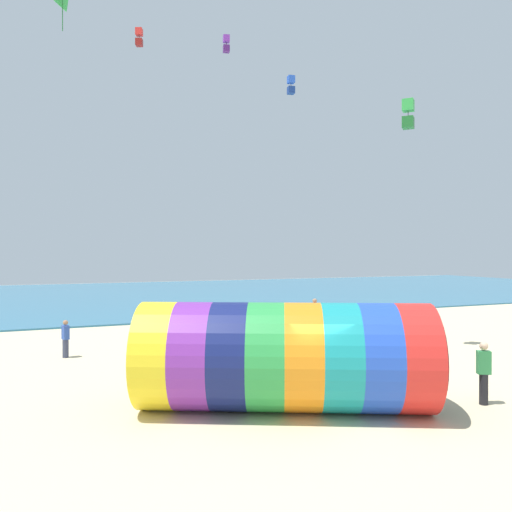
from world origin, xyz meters
The scene contains 10 objects.
ground_plane centered at (0.00, 0.00, 0.00)m, with size 120.00×120.00×0.00m, color beige.
sea centered at (0.00, 38.13, 0.05)m, with size 120.00×40.00×0.10m, color teal.
giant_inflatable_tube centered at (-0.90, 0.44, 1.47)m, with size 8.34×6.03×2.93m.
kite_handler centered at (4.48, -1.28, 0.91)m, with size 0.42×0.37×1.77m.
kite_blue_box centered at (6.98, 15.78, 14.58)m, with size 0.47×0.47×1.17m.
kite_red_box centered at (-2.64, 13.48, 15.01)m, with size 0.43×0.43×0.93m.
kite_purple_box centered at (0.63, 9.66, 13.74)m, with size 0.33×0.33×0.80m.
kite_green_box centered at (7.78, 5.92, 10.38)m, with size 0.67×0.67×1.35m.
bystander_near_water centered at (6.30, 11.60, 0.94)m, with size 0.33×0.41×1.81m.
bystander_mid_beach centered at (-6.21, 9.95, 0.77)m, with size 0.31×0.41×1.53m.
Camera 1 is at (-6.86, -11.75, 4.32)m, focal length 35.00 mm.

